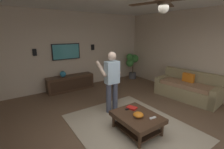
# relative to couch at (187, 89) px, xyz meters

# --- Properties ---
(ground_plane) EXTENTS (8.91, 8.91, 0.00)m
(ground_plane) POSITION_rel_couch_xyz_m (-0.52, 2.86, -0.32)
(ground_plane) COLOR brown
(wall_back_tv) EXTENTS (0.10, 6.93, 2.86)m
(wall_back_tv) POSITION_rel_couch_xyz_m (3.24, 2.86, 1.11)
(wall_back_tv) COLOR #C6B299
(wall_back_tv) RESTS_ON ground
(wall_side_window) EXTENTS (7.63, 0.10, 2.86)m
(wall_side_window) POSITION_rel_couch_xyz_m (-0.52, -0.56, 1.11)
(wall_side_window) COLOR beige
(wall_side_window) RESTS_ON ground
(area_rug) EXTENTS (2.79, 2.31, 0.01)m
(area_rug) POSITION_rel_couch_xyz_m (-0.22, 2.64, -0.31)
(area_rug) COLOR tan
(area_rug) RESTS_ON ground
(couch) EXTENTS (1.99, 1.08, 0.87)m
(couch) POSITION_rel_couch_xyz_m (0.00, 0.00, 0.00)
(couch) COLOR #93845B
(couch) RESTS_ON ground
(coffee_table) EXTENTS (1.00, 0.80, 0.40)m
(coffee_table) POSITION_rel_couch_xyz_m (-0.42, 2.64, -0.02)
(coffee_table) COLOR #422B1C
(coffee_table) RESTS_ON ground
(media_console) EXTENTS (0.45, 1.70, 0.55)m
(media_console) POSITION_rel_couch_xyz_m (2.91, 2.89, -0.04)
(media_console) COLOR #422B1C
(media_console) RESTS_ON ground
(tv) EXTENTS (0.05, 1.03, 0.58)m
(tv) POSITION_rel_couch_xyz_m (3.15, 2.89, 1.10)
(tv) COLOR black
(person_standing) EXTENTS (0.54, 0.55, 1.64)m
(person_standing) POSITION_rel_couch_xyz_m (0.65, 2.57, 0.61)
(person_standing) COLOR #4C5166
(person_standing) RESTS_ON ground
(potted_plant_tall) EXTENTS (0.41, 0.64, 1.17)m
(potted_plant_tall) POSITION_rel_couch_xyz_m (2.79, -0.03, 0.42)
(potted_plant_tall) COLOR #4C4C51
(potted_plant_tall) RESTS_ON ground
(bowl) EXTENTS (0.22, 0.22, 0.10)m
(bowl) POSITION_rel_couch_xyz_m (-0.49, 2.68, 0.13)
(bowl) COLOR orange
(bowl) RESTS_ON coffee_table
(remote_white) EXTENTS (0.06, 0.15, 0.02)m
(remote_white) POSITION_rel_couch_xyz_m (-0.71, 2.48, 0.09)
(remote_white) COLOR white
(remote_white) RESTS_ON coffee_table
(remote_black) EXTENTS (0.06, 0.15, 0.02)m
(remote_black) POSITION_rel_couch_xyz_m (-0.11, 2.63, 0.09)
(remote_black) COLOR black
(remote_black) RESTS_ON coffee_table
(remote_grey) EXTENTS (0.09, 0.16, 0.02)m
(remote_grey) POSITION_rel_couch_xyz_m (-0.50, 2.70, 0.09)
(remote_grey) COLOR slate
(remote_grey) RESTS_ON coffee_table
(book) EXTENTS (0.26, 0.23, 0.04)m
(book) POSITION_rel_couch_xyz_m (-0.14, 2.54, 0.10)
(book) COLOR red
(book) RESTS_ON coffee_table
(vase_round) EXTENTS (0.22, 0.22, 0.22)m
(vase_round) POSITION_rel_couch_xyz_m (2.89, 3.16, 0.34)
(vase_round) COLOR teal
(vase_round) RESTS_ON media_console
(wall_speaker_left) EXTENTS (0.06, 0.12, 0.22)m
(wall_speaker_left) POSITION_rel_couch_xyz_m (3.16, 1.78, 1.20)
(wall_speaker_left) COLOR black
(wall_speaker_right) EXTENTS (0.06, 0.12, 0.22)m
(wall_speaker_right) POSITION_rel_couch_xyz_m (3.16, 3.95, 1.15)
(wall_speaker_right) COLOR black
(ceiling_fan) EXTENTS (1.18, 1.16, 0.46)m
(ceiling_fan) POSITION_rel_couch_xyz_m (-0.95, 2.72, 2.21)
(ceiling_fan) COLOR #4C3828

